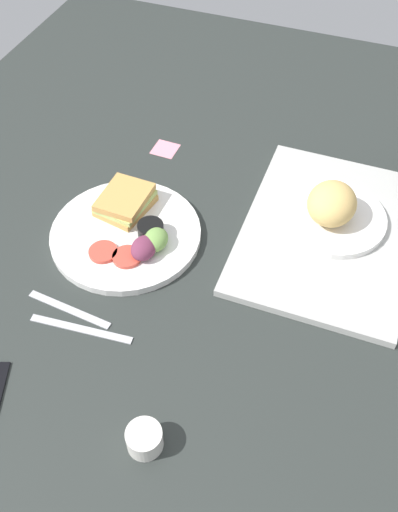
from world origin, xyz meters
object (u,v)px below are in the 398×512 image
(fork, at_px, (69,309))
(sticky_note, at_px, (165,149))
(bread_plate_near, at_px, (332,210))
(knife, at_px, (81,329))
(espresso_cup, at_px, (144,439))
(plate_with_salad, at_px, (129,229))
(serving_tray, at_px, (328,232))

(fork, height_order, sticky_note, fork)
(bread_plate_near, xyz_separation_m, fork, (0.37, -0.40, -0.05))
(knife, distance_m, sticky_note, 0.52)
(bread_plate_near, height_order, fork, bread_plate_near)
(fork, xyz_separation_m, sticky_note, (-0.48, -0.01, -0.00))
(bread_plate_near, height_order, sticky_note, bread_plate_near)
(espresso_cup, bearing_deg, plate_with_salad, -151.93)
(serving_tray, xyz_separation_m, bread_plate_near, (-0.02, -0.00, 0.04))
(serving_tray, distance_m, bread_plate_near, 0.05)
(espresso_cup, xyz_separation_m, fork, (-0.18, -0.23, -0.02))
(espresso_cup, distance_m, knife, 0.24)
(bread_plate_near, relative_size, sticky_note, 3.88)
(bread_plate_near, relative_size, espresso_cup, 3.88)
(plate_with_salad, relative_size, fork, 1.78)
(bread_plate_near, bearing_deg, plate_with_salad, -66.25)
(plate_with_salad, bearing_deg, bread_plate_near, 113.75)
(serving_tray, distance_m, fork, 0.53)
(bread_plate_near, height_order, knife, bread_plate_near)
(bread_plate_near, xyz_separation_m, sticky_note, (-0.11, -0.41, -0.05))
(fork, height_order, knife, same)
(plate_with_salad, bearing_deg, serving_tray, 110.34)
(plate_with_salad, height_order, espresso_cup, plate_with_salad)
(espresso_cup, bearing_deg, serving_tray, 162.23)
(fork, relative_size, sticky_note, 3.04)
(bread_plate_near, height_order, espresso_cup, bread_plate_near)
(serving_tray, distance_m, knife, 0.52)
(espresso_cup, bearing_deg, knife, -128.43)
(serving_tray, relative_size, knife, 2.37)
(bread_plate_near, bearing_deg, knife, -41.68)
(bread_plate_near, bearing_deg, fork, -46.95)
(sticky_note, bearing_deg, plate_with_salad, 7.54)
(espresso_cup, xyz_separation_m, sticky_note, (-0.67, -0.24, -0.02))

